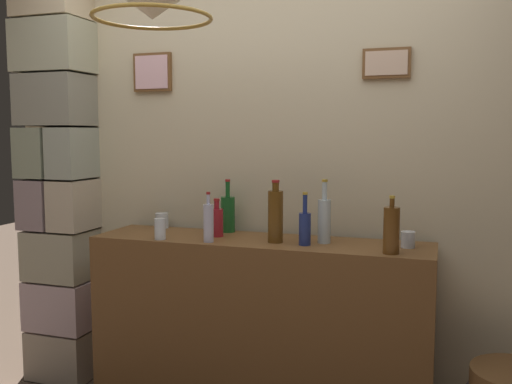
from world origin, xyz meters
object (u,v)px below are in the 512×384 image
object	(u,v)px
liquor_bottle_brandy	(391,230)
liquor_bottle_rye	(324,219)
liquor_bottle_sherry	(208,222)
liquor_bottle_rum	(228,213)
glass_tumbler_shot	(160,229)
liquor_bottle_whiskey	(276,215)
glass_tumbler_rocks	(408,240)
liquor_bottle_bourbon	(217,222)
liquor_bottle_vermouth	(305,227)
glass_tumbler_highball	(162,221)

from	to	relation	value
liquor_bottle_brandy	liquor_bottle_rye	world-z (taller)	liquor_bottle_rye
liquor_bottle_sherry	liquor_bottle_rum	distance (m)	0.30
glass_tumbler_shot	liquor_bottle_whiskey	bearing A→B (deg)	10.91
glass_tumbler_rocks	liquor_bottle_bourbon	bearing A→B (deg)	-178.85
liquor_bottle_rye	liquor_bottle_whiskey	bearing A→B (deg)	-165.43
glass_tumbler_shot	glass_tumbler_rocks	bearing A→B (deg)	8.79
liquor_bottle_rye	liquor_bottle_vermouth	size ratio (longest dim) A/B	1.22
liquor_bottle_sherry	glass_tumbler_shot	xyz separation A→B (m)	(-0.26, -0.01, -0.05)
liquor_bottle_whiskey	liquor_bottle_rye	world-z (taller)	liquor_bottle_rye
liquor_bottle_vermouth	glass_tumbler_shot	distance (m)	0.75
liquor_bottle_brandy	glass_tumbler_shot	bearing A→B (deg)	-178.78
glass_tumbler_rocks	glass_tumbler_highball	xyz separation A→B (m)	(-1.38, 0.13, 0.00)
liquor_bottle_rum	liquor_bottle_brandy	bearing A→B (deg)	-17.88
liquor_bottle_rye	liquor_bottle_bourbon	distance (m)	0.57
liquor_bottle_whiskey	glass_tumbler_rocks	size ratio (longest dim) A/B	4.03
glass_tumbler_highball	liquor_bottle_rye	bearing A→B (deg)	-8.22
glass_tumbler_shot	liquor_bottle_brandy	bearing A→B (deg)	1.22
liquor_bottle_rum	liquor_bottle_vermouth	distance (m)	0.54
liquor_bottle_rum	glass_tumbler_shot	distance (m)	0.41
liquor_bottle_rye	liquor_bottle_bourbon	size ratio (longest dim) A/B	1.58
glass_tumbler_highball	glass_tumbler_shot	size ratio (longest dim) A/B	0.79
liquor_bottle_rye	glass_tumbler_highball	distance (m)	0.99
liquor_bottle_rum	glass_tumbler_rocks	size ratio (longest dim) A/B	3.76
liquor_bottle_bourbon	liquor_bottle_rye	bearing A→B (deg)	0.41
liquor_bottle_brandy	glass_tumbler_highball	xyz separation A→B (m)	(-1.31, 0.29, -0.07)
liquor_bottle_rum	glass_tumbler_rocks	world-z (taller)	liquor_bottle_rum
glass_tumbler_rocks	liquor_bottle_whiskey	bearing A→B (deg)	-173.17
liquor_bottle_sherry	liquor_bottle_vermouth	world-z (taller)	liquor_bottle_vermouth
liquor_bottle_vermouth	glass_tumbler_highball	bearing A→B (deg)	165.95
liquor_bottle_sherry	glass_tumbler_rocks	distance (m)	0.97
liquor_bottle_brandy	liquor_bottle_bourbon	size ratio (longest dim) A/B	1.31
liquor_bottle_brandy	glass_tumbler_highball	bearing A→B (deg)	167.56
liquor_bottle_rum	liquor_bottle_rye	size ratio (longest dim) A/B	0.92
liquor_bottle_brandy	liquor_bottle_sherry	xyz separation A→B (m)	(-0.89, -0.01, -0.01)
liquor_bottle_brandy	glass_tumbler_rocks	xyz separation A→B (m)	(0.06, 0.16, -0.07)
liquor_bottle_rum	liquor_bottle_bourbon	distance (m)	0.15
liquor_bottle_rye	liquor_bottle_bourbon	bearing A→B (deg)	-179.59
glass_tumbler_rocks	liquor_bottle_sherry	bearing A→B (deg)	-169.60
liquor_bottle_whiskey	liquor_bottle_rye	size ratio (longest dim) A/B	0.98
liquor_bottle_brandy	glass_tumbler_shot	distance (m)	1.16
liquor_bottle_rum	glass_tumbler_highball	distance (m)	0.41
liquor_bottle_brandy	liquor_bottle_rum	bearing A→B (deg)	162.12
liquor_bottle_vermouth	liquor_bottle_rye	bearing A→B (deg)	46.97
liquor_bottle_rye	glass_tumbler_rocks	xyz separation A→B (m)	(0.40, 0.02, -0.08)
liquor_bottle_bourbon	glass_tumbler_shot	distance (m)	0.30
liquor_bottle_bourbon	glass_tumbler_shot	size ratio (longest dim) A/B	1.85
glass_tumbler_rocks	glass_tumbler_highball	distance (m)	1.38
liquor_bottle_whiskey	liquor_bottle_brandy	size ratio (longest dim) A/B	1.18
glass_tumbler_shot	glass_tumbler_highball	bearing A→B (deg)	116.53
liquor_bottle_bourbon	liquor_bottle_brandy	bearing A→B (deg)	-9.02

